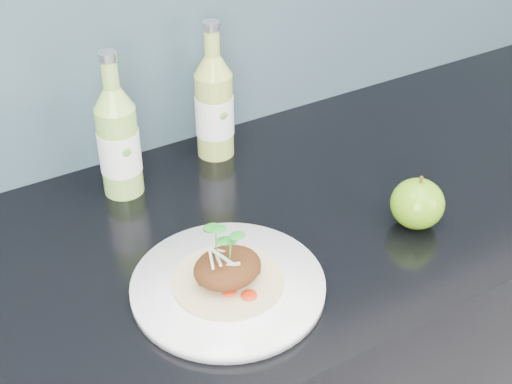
{
  "coord_description": "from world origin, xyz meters",
  "views": [
    {
      "loc": [
        -0.44,
        0.94,
        1.57
      ],
      "look_at": [
        -0.03,
        1.64,
        1.0
      ],
      "focal_mm": 50.0,
      "sensor_mm": 36.0,
      "label": 1
    }
  ],
  "objects_px": {
    "green_apple": "(417,204)",
    "cider_bottle_right": "(214,106)",
    "dinner_plate": "(228,286)",
    "cider_bottle_left": "(119,142)"
  },
  "relations": [
    {
      "from": "dinner_plate",
      "to": "green_apple",
      "type": "height_order",
      "value": "green_apple"
    },
    {
      "from": "dinner_plate",
      "to": "cider_bottle_right",
      "type": "relative_size",
      "value": 1.35
    },
    {
      "from": "green_apple",
      "to": "cider_bottle_right",
      "type": "bearing_deg",
      "value": 115.72
    },
    {
      "from": "dinner_plate",
      "to": "cider_bottle_right",
      "type": "distance_m",
      "value": 0.37
    },
    {
      "from": "green_apple",
      "to": "cider_bottle_right",
      "type": "relative_size",
      "value": 0.44
    },
    {
      "from": "cider_bottle_right",
      "to": "green_apple",
      "type": "bearing_deg",
      "value": -41.01
    },
    {
      "from": "cider_bottle_left",
      "to": "green_apple",
      "type": "bearing_deg",
      "value": -22.77
    },
    {
      "from": "cider_bottle_left",
      "to": "dinner_plate",
      "type": "bearing_deg",
      "value": -65.11
    },
    {
      "from": "green_apple",
      "to": "cider_bottle_left",
      "type": "height_order",
      "value": "cider_bottle_left"
    },
    {
      "from": "dinner_plate",
      "to": "green_apple",
      "type": "xyz_separation_m",
      "value": [
        0.32,
        -0.02,
        0.03
      ]
    }
  ]
}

